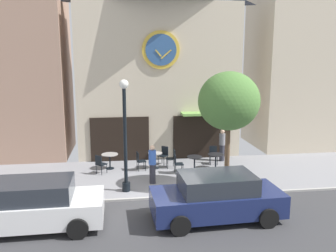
{
  "coord_description": "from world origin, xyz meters",
  "views": [
    {
      "loc": [
        -1.76,
        -12.59,
        5.28
      ],
      "look_at": [
        0.33,
        2.71,
        2.3
      ],
      "focal_mm": 37.72,
      "sensor_mm": 36.0,
      "label": 1
    }
  ],
  "objects_px": {
    "cafe_table_near_door": "(155,157)",
    "cafe_chair_left_end": "(213,154)",
    "cafe_table_center_right": "(110,158)",
    "cafe_table_center_left": "(195,161)",
    "parked_car_navy": "(217,197)",
    "cafe_chair_curbside": "(140,160)",
    "parked_car_white": "(33,205)",
    "cafe_chair_near_tree": "(164,154)",
    "pedestrian_grey": "(222,145)",
    "street_tree": "(229,102)",
    "cafe_table_center": "(216,158)",
    "cafe_chair_right_end": "(172,157)",
    "cafe_chair_outer": "(177,162)",
    "street_lamp": "(125,136)",
    "cafe_chair_by_entrance": "(100,163)",
    "pedestrian_blue": "(152,164)"
  },
  "relations": [
    {
      "from": "cafe_table_center_right",
      "to": "pedestrian_grey",
      "type": "xyz_separation_m",
      "value": [
        5.76,
        0.58,
        0.32
      ]
    },
    {
      "from": "cafe_chair_near_tree",
      "to": "pedestrian_blue",
      "type": "xyz_separation_m",
      "value": [
        -0.83,
        -2.72,
        0.33
      ]
    },
    {
      "from": "cafe_table_center_left",
      "to": "parked_car_navy",
      "type": "xyz_separation_m",
      "value": [
        -0.31,
        -4.96,
        0.23
      ]
    },
    {
      "from": "cafe_chair_near_tree",
      "to": "parked_car_white",
      "type": "distance_m",
      "value": 7.93
    },
    {
      "from": "cafe_table_near_door",
      "to": "cafe_chair_curbside",
      "type": "relative_size",
      "value": 0.86
    },
    {
      "from": "cafe_table_center_left",
      "to": "cafe_chair_left_end",
      "type": "height_order",
      "value": "cafe_chair_left_end"
    },
    {
      "from": "parked_car_white",
      "to": "parked_car_navy",
      "type": "xyz_separation_m",
      "value": [
        5.86,
        -0.14,
        0.0
      ]
    },
    {
      "from": "cafe_table_center",
      "to": "cafe_table_center_right",
      "type": "bearing_deg",
      "value": 172.31
    },
    {
      "from": "street_tree",
      "to": "cafe_table_center_left",
      "type": "distance_m",
      "value": 3.92
    },
    {
      "from": "cafe_chair_outer",
      "to": "cafe_table_center",
      "type": "bearing_deg",
      "value": 12.79
    },
    {
      "from": "cafe_table_near_door",
      "to": "cafe_table_center",
      "type": "distance_m",
      "value": 2.93
    },
    {
      "from": "cafe_table_near_door",
      "to": "pedestrian_blue",
      "type": "distance_m",
      "value": 2.14
    },
    {
      "from": "cafe_table_center_left",
      "to": "parked_car_navy",
      "type": "relative_size",
      "value": 0.17
    },
    {
      "from": "cafe_table_center_right",
      "to": "cafe_table_center_left",
      "type": "bearing_deg",
      "value": -14.19
    },
    {
      "from": "cafe_table_center",
      "to": "parked_car_white",
      "type": "distance_m",
      "value": 8.92
    },
    {
      "from": "cafe_chair_near_tree",
      "to": "cafe_chair_right_end",
      "type": "distance_m",
      "value": 0.73
    },
    {
      "from": "cafe_table_center_right",
      "to": "cafe_table_center_left",
      "type": "distance_m",
      "value": 4.09
    },
    {
      "from": "street_tree",
      "to": "cafe_table_center",
      "type": "relative_size",
      "value": 6.21
    },
    {
      "from": "street_lamp",
      "to": "cafe_chair_near_tree",
      "type": "distance_m",
      "value": 4.35
    },
    {
      "from": "cafe_chair_left_end",
      "to": "cafe_chair_curbside",
      "type": "distance_m",
      "value": 3.81
    },
    {
      "from": "cafe_table_center",
      "to": "cafe_chair_outer",
      "type": "bearing_deg",
      "value": -167.21
    },
    {
      "from": "street_lamp",
      "to": "cafe_chair_left_end",
      "type": "xyz_separation_m",
      "value": [
        4.45,
        3.19,
        -1.75
      ]
    },
    {
      "from": "cafe_chair_outer",
      "to": "pedestrian_blue",
      "type": "relative_size",
      "value": 0.54
    },
    {
      "from": "pedestrian_grey",
      "to": "pedestrian_blue",
      "type": "height_order",
      "value": "same"
    },
    {
      "from": "cafe_chair_by_entrance",
      "to": "cafe_chair_right_end",
      "type": "bearing_deg",
      "value": 8.42
    },
    {
      "from": "cafe_chair_by_entrance",
      "to": "cafe_chair_right_end",
      "type": "xyz_separation_m",
      "value": [
        3.44,
        0.51,
        0.0
      ]
    },
    {
      "from": "cafe_chair_outer",
      "to": "parked_car_navy",
      "type": "bearing_deg",
      "value": -83.6
    },
    {
      "from": "cafe_chair_left_end",
      "to": "cafe_table_near_door",
      "type": "bearing_deg",
      "value": -173.26
    },
    {
      "from": "cafe_chair_right_end",
      "to": "cafe_table_center",
      "type": "bearing_deg",
      "value": -12.43
    },
    {
      "from": "pedestrian_grey",
      "to": "cafe_table_center_right",
      "type": "bearing_deg",
      "value": -174.22
    },
    {
      "from": "parked_car_white",
      "to": "parked_car_navy",
      "type": "height_order",
      "value": "same"
    },
    {
      "from": "street_tree",
      "to": "cafe_chair_by_entrance",
      "type": "xyz_separation_m",
      "value": [
        -5.24,
        2.55,
        -3.07
      ]
    },
    {
      "from": "street_tree",
      "to": "cafe_chair_outer",
      "type": "bearing_deg",
      "value": 128.35
    },
    {
      "from": "street_tree",
      "to": "pedestrian_blue",
      "type": "distance_m",
      "value": 4.15
    },
    {
      "from": "street_tree",
      "to": "parked_car_navy",
      "type": "bearing_deg",
      "value": -113.52
    },
    {
      "from": "parked_car_white",
      "to": "cafe_chair_near_tree",
      "type": "bearing_deg",
      "value": 51.95
    },
    {
      "from": "cafe_table_center_right",
      "to": "cafe_chair_by_entrance",
      "type": "relative_size",
      "value": 0.88
    },
    {
      "from": "street_tree",
      "to": "street_lamp",
      "type": "bearing_deg",
      "value": 176.65
    },
    {
      "from": "street_lamp",
      "to": "cafe_chair_right_end",
      "type": "relative_size",
      "value": 4.98
    },
    {
      "from": "street_lamp",
      "to": "parked_car_navy",
      "type": "height_order",
      "value": "street_lamp"
    },
    {
      "from": "cafe_chair_left_end",
      "to": "street_tree",
      "type": "bearing_deg",
      "value": -95.96
    },
    {
      "from": "cafe_table_center_right",
      "to": "pedestrian_blue",
      "type": "height_order",
      "value": "pedestrian_blue"
    },
    {
      "from": "cafe_table_center",
      "to": "cafe_chair_left_end",
      "type": "distance_m",
      "value": 0.83
    },
    {
      "from": "cafe_chair_left_end",
      "to": "cafe_chair_right_end",
      "type": "relative_size",
      "value": 1.0
    },
    {
      "from": "cafe_table_center_right",
      "to": "parked_car_white",
      "type": "height_order",
      "value": "parked_car_white"
    },
    {
      "from": "cafe_chair_right_end",
      "to": "cafe_chair_near_tree",
      "type": "bearing_deg",
      "value": 117.21
    },
    {
      "from": "cafe_table_center",
      "to": "pedestrian_grey",
      "type": "bearing_deg",
      "value": 61.78
    },
    {
      "from": "cafe_table_center_right",
      "to": "cafe_chair_right_end",
      "type": "xyz_separation_m",
      "value": [
        3.02,
        -0.23,
        -0.02
      ]
    },
    {
      "from": "cafe_table_near_door",
      "to": "cafe_chair_left_end",
      "type": "bearing_deg",
      "value": 6.74
    },
    {
      "from": "cafe_chair_near_tree",
      "to": "pedestrian_blue",
      "type": "bearing_deg",
      "value": -106.91
    }
  ]
}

